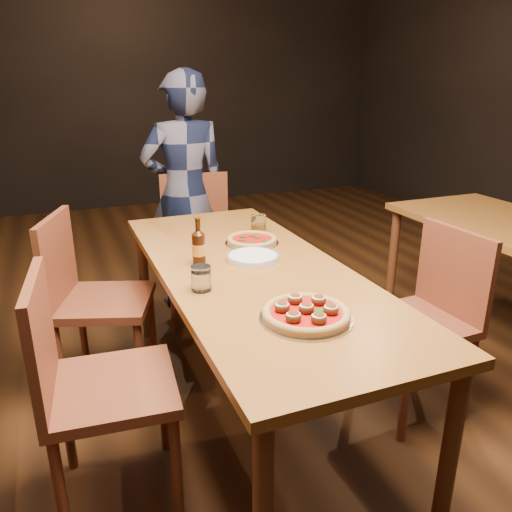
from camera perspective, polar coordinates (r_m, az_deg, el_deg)
name	(u,v)px	position (r m, az deg, el deg)	size (l,w,h in m)	color
ground	(252,407)	(2.61, -0.43, -16.88)	(9.00, 9.00, 0.00)	black
table_main	(252,282)	(2.27, -0.48, -2.98)	(0.80, 2.00, 0.75)	brown
chair_main_nw	(112,386)	(1.96, -16.17, -14.04)	(0.46, 0.46, 0.98)	brown
chair_main_sw	(105,300)	(2.66, -16.93, -4.83)	(0.45, 0.45, 0.97)	brown
chair_main_e	(415,322)	(2.48, 17.76, -7.16)	(0.44, 0.44, 0.94)	brown
chair_end	(199,246)	(3.35, -6.52, 1.14)	(0.46, 0.46, 0.99)	brown
pizza_meatball	(306,313)	(1.77, 5.76, -6.52)	(0.33, 0.33, 0.06)	#B7B7BF
pizza_margherita	(252,240)	(2.56, -0.48, 1.83)	(0.28, 0.28, 0.04)	#B7B7BF
plate_stack	(253,257)	(2.33, -0.37, -0.14)	(0.24, 0.24, 0.02)	white
beer_bottle	(199,248)	(2.27, -6.56, 0.88)	(0.06, 0.06, 0.21)	black
water_glass	(201,278)	(2.00, -6.29, -2.54)	(0.08, 0.08, 0.10)	white
amber_glass	(258,224)	(2.72, 0.29, 3.65)	(0.08, 0.08, 0.10)	#8E6910
diner	(185,193)	(3.48, -8.10, 7.10)	(0.59, 0.39, 1.62)	black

